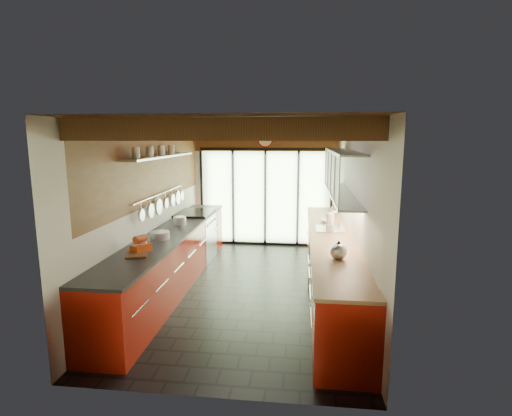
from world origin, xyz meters
name	(u,v)px	position (x,y,z in m)	size (l,w,h in m)	color
ground	(250,289)	(0.00, 0.00, 0.00)	(5.50, 5.50, 0.00)	black
room_shell	(249,187)	(0.00, 0.00, 1.65)	(5.50, 5.50, 5.50)	silver
ceiling_beams	(252,134)	(0.00, 0.38, 2.46)	(3.14, 5.06, 4.90)	#593316
glass_door	(265,171)	(0.00, 2.69, 1.66)	(2.95, 0.10, 2.90)	#C6EAAD
left_counter	(172,258)	(-1.28, 0.00, 0.46)	(0.68, 5.00, 0.92)	#9F180B
range_stove	(195,236)	(-1.28, 1.45, 0.47)	(0.66, 0.90, 0.97)	silver
right_counter	(331,264)	(1.27, 0.00, 0.46)	(0.68, 5.00, 0.92)	#9F180B
sink_assembly	(331,227)	(1.29, 0.40, 0.96)	(0.45, 0.52, 0.43)	silver
upper_cabinets_right	(342,173)	(1.43, 0.30, 1.85)	(0.34, 3.00, 3.00)	silver
left_wall_fixtures	(163,175)	(-1.47, 0.29, 1.78)	(0.28, 2.60, 0.96)	silver
stand_mixer	(141,245)	(-1.27, -1.21, 1.01)	(0.24, 0.29, 0.23)	#BD3C0F
pot_large	(180,221)	(-1.27, 0.47, 0.99)	(0.22, 0.22, 0.14)	silver
pot_small	(160,235)	(-1.27, -0.51, 0.97)	(0.28, 0.28, 0.11)	silver
cutting_board	(137,254)	(-1.27, -1.35, 0.94)	(0.26, 0.36, 0.03)	brown
kettle	(338,250)	(1.27, -1.22, 1.03)	(0.22, 0.27, 0.25)	silver
paper_towel	(330,222)	(1.27, 0.33, 1.06)	(0.15, 0.15, 0.34)	white
soap_bottle	(331,226)	(1.27, 0.20, 1.02)	(0.09, 0.09, 0.19)	silver
bowl	(328,221)	(1.27, 0.92, 0.95)	(0.24, 0.24, 0.06)	silver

